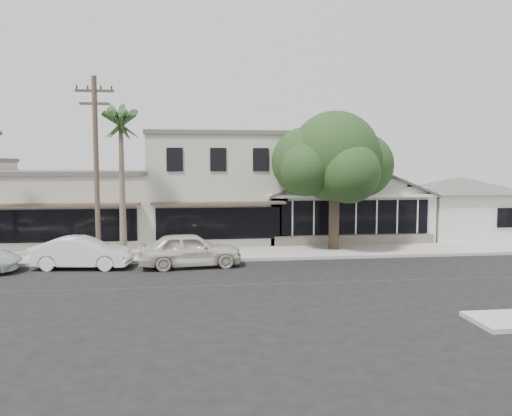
{
  "coord_description": "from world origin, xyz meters",
  "views": [
    {
      "loc": [
        -4.39,
        -19.53,
        4.81
      ],
      "look_at": [
        -1.18,
        6.0,
        2.57
      ],
      "focal_mm": 35.0,
      "sensor_mm": 36.0,
      "label": 1
    }
  ],
  "objects": [
    {
      "name": "sidewalk_north",
      "position": [
        -8.0,
        6.75,
        0.07
      ],
      "size": [
        90.0,
        3.5,
        0.15
      ],
      "primitive_type": "cube",
      "color": "#9E9991",
      "rests_on": "ground"
    },
    {
      "name": "row_building_midnear",
      "position": [
        -12.0,
        13.5,
        2.1
      ],
      "size": [
        10.0,
        10.0,
        4.2
      ],
      "primitive_type": "cube",
      "color": "beige",
      "rests_on": "ground"
    },
    {
      "name": "car_0",
      "position": [
        -4.57,
        3.89,
        0.82
      ],
      "size": [
        4.97,
        2.43,
        1.63
      ],
      "primitive_type": "imported",
      "rotation": [
        0.0,
        0.0,
        1.68
      ],
      "color": "beige",
      "rests_on": "ground"
    },
    {
      "name": "side_cottage",
      "position": [
        13.2,
        11.5,
        1.5
      ],
      "size": [
        6.0,
        6.0,
        3.0
      ],
      "primitive_type": "cube",
      "color": "silver",
      "rests_on": "ground"
    },
    {
      "name": "palm_east",
      "position": [
        -8.0,
        6.53,
        6.92
      ],
      "size": [
        3.03,
        3.03,
        8.08
      ],
      "color": "#726651",
      "rests_on": "ground"
    },
    {
      "name": "ground",
      "position": [
        0.0,
        0.0,
        0.0
      ],
      "size": [
        140.0,
        140.0,
        0.0
      ],
      "primitive_type": "plane",
      "color": "black",
      "rests_on": "ground"
    },
    {
      "name": "shade_tree",
      "position": [
        3.29,
        7.47,
        5.1
      ],
      "size": [
        6.99,
        6.32,
        7.75
      ],
      "rotation": [
        0.0,
        0.0,
        -0.09
      ],
      "color": "#4D3B2E",
      "rests_on": "ground"
    },
    {
      "name": "car_1",
      "position": [
        -9.57,
        4.17,
        0.74
      ],
      "size": [
        4.62,
        2.08,
        1.47
      ],
      "primitive_type": "imported",
      "rotation": [
        0.0,
        0.0,
        1.45
      ],
      "color": "white",
      "rests_on": "ground"
    },
    {
      "name": "utility_pole",
      "position": [
        -9.0,
        5.2,
        4.79
      ],
      "size": [
        1.8,
        0.24,
        9.0
      ],
      "color": "brown",
      "rests_on": "ground"
    },
    {
      "name": "corner_shop",
      "position": [
        5.0,
        12.47,
        2.62
      ],
      "size": [
        10.4,
        8.6,
        5.1
      ],
      "color": "silver",
      "rests_on": "ground"
    },
    {
      "name": "row_building_near",
      "position": [
        -3.0,
        13.5,
        3.25
      ],
      "size": [
        8.0,
        10.0,
        6.5
      ],
      "primitive_type": "cube",
      "color": "beige",
      "rests_on": "ground"
    }
  ]
}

